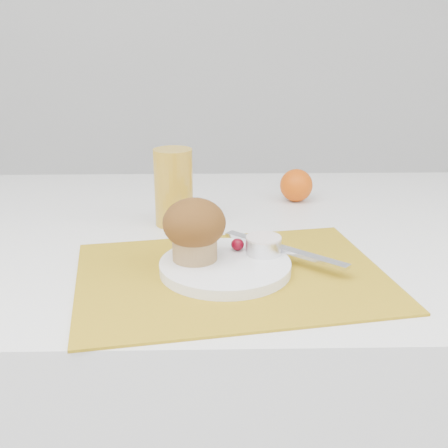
{
  "coord_description": "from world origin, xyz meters",
  "views": [
    {
      "loc": [
        -0.05,
        -0.9,
        1.1
      ],
      "look_at": [
        -0.03,
        -0.06,
        0.8
      ],
      "focal_mm": 45.0,
      "sensor_mm": 36.0,
      "label": 1
    }
  ],
  "objects_px": {
    "plate": "(225,266)",
    "orange": "(296,185)",
    "juice_glass": "(174,187)",
    "table": "(240,401)",
    "muffin": "(194,228)"
  },
  "relations": [
    {
      "from": "juice_glass",
      "to": "orange",
      "type": "bearing_deg",
      "value": 29.47
    },
    {
      "from": "muffin",
      "to": "orange",
      "type": "bearing_deg",
      "value": 60.1
    },
    {
      "from": "juice_glass",
      "to": "table",
      "type": "bearing_deg",
      "value": -13.5
    },
    {
      "from": "table",
      "to": "plate",
      "type": "xyz_separation_m",
      "value": [
        -0.03,
        -0.19,
        0.39
      ]
    },
    {
      "from": "plate",
      "to": "table",
      "type": "bearing_deg",
      "value": 79.85
    },
    {
      "from": "table",
      "to": "orange",
      "type": "relative_size",
      "value": 17.67
    },
    {
      "from": "plate",
      "to": "orange",
      "type": "distance_m",
      "value": 0.39
    },
    {
      "from": "juice_glass",
      "to": "muffin",
      "type": "xyz_separation_m",
      "value": [
        0.04,
        -0.21,
        -0.0
      ]
    },
    {
      "from": "table",
      "to": "plate",
      "type": "bearing_deg",
      "value": -100.15
    },
    {
      "from": "plate",
      "to": "juice_glass",
      "type": "relative_size",
      "value": 1.38
    },
    {
      "from": "table",
      "to": "orange",
      "type": "distance_m",
      "value": 0.46
    },
    {
      "from": "table",
      "to": "juice_glass",
      "type": "relative_size",
      "value": 8.52
    },
    {
      "from": "plate",
      "to": "orange",
      "type": "xyz_separation_m",
      "value": [
        0.16,
        0.36,
        0.02
      ]
    },
    {
      "from": "table",
      "to": "orange",
      "type": "xyz_separation_m",
      "value": [
        0.12,
        0.17,
        0.41
      ]
    },
    {
      "from": "table",
      "to": "plate",
      "type": "height_order",
      "value": "plate"
    }
  ]
}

